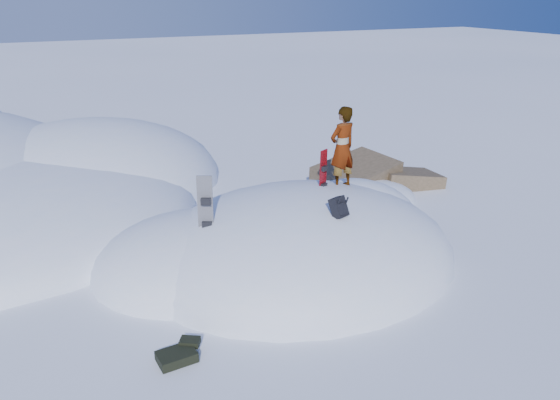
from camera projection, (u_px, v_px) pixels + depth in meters
name	position (u px, v px, depth m)	size (l,w,h in m)	color
ground	(301.00, 258.00, 12.05)	(120.00, 120.00, 0.00)	white
snow_mound	(289.00, 255.00, 12.18)	(8.00, 6.00, 3.00)	silver
rock_outcrop	(366.00, 191.00, 16.06)	(4.68, 4.41, 1.68)	brown
snowboard_red	(323.00, 179.00, 12.21)	(0.25, 0.22, 1.36)	red
snowboard_dark	(206.00, 215.00, 10.76)	(0.33, 0.29, 1.65)	black
backpack	(339.00, 207.00, 10.67)	(0.39, 0.45, 0.49)	black
gear_pile	(179.00, 354.00, 8.72)	(0.79, 0.59, 0.21)	black
person	(342.00, 148.00, 12.25)	(0.69, 0.45, 1.89)	slate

